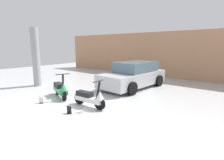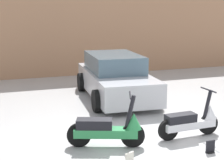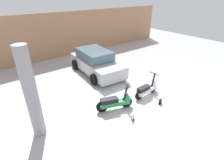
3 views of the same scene
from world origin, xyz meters
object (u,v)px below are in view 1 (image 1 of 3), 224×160
object	(u,v)px
car_rear_left	(134,75)
support_column_side	(36,57)
placard_near_right_scooter	(69,110)
placard_near_left_scooter	(42,100)
scooter_front_right	(90,97)
scooter_front_left	(61,89)

from	to	relation	value
car_rear_left	support_column_side	world-z (taller)	support_column_side
placard_near_right_scooter	placard_near_left_scooter	bearing A→B (deg)	-179.16
placard_near_left_scooter	placard_near_right_scooter	distance (m)	1.75
scooter_front_right	support_column_side	world-z (taller)	support_column_side
placard_near_right_scooter	support_column_side	xyz separation A→B (m)	(-4.91, 1.53, 1.53)
placard_near_right_scooter	support_column_side	bearing A→B (deg)	162.70
scooter_front_right	placard_near_right_scooter	world-z (taller)	scooter_front_right
car_rear_left	placard_near_right_scooter	xyz separation A→B (m)	(0.38, -4.70, -0.56)
support_column_side	placard_near_left_scooter	bearing A→B (deg)	-26.22
support_column_side	scooter_front_right	bearing A→B (deg)	-7.20
car_rear_left	scooter_front_left	bearing A→B (deg)	-17.05
placard_near_left_scooter	car_rear_left	bearing A→B (deg)	73.77
placard_near_left_scooter	support_column_side	bearing A→B (deg)	153.78
placard_near_left_scooter	scooter_front_left	bearing A→B (deg)	94.12
scooter_front_right	scooter_front_left	bearing A→B (deg)	175.85
car_rear_left	placard_near_right_scooter	size ratio (longest dim) A/B	16.33
scooter_front_right	placard_near_left_scooter	world-z (taller)	scooter_front_right
placard_near_left_scooter	placard_near_right_scooter	size ratio (longest dim) A/B	1.00
scooter_front_left	support_column_side	size ratio (longest dim) A/B	0.47
scooter_front_right	placard_near_left_scooter	size ratio (longest dim) A/B	5.89
scooter_front_left	car_rear_left	distance (m)	4.03
car_rear_left	placard_near_left_scooter	distance (m)	4.95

